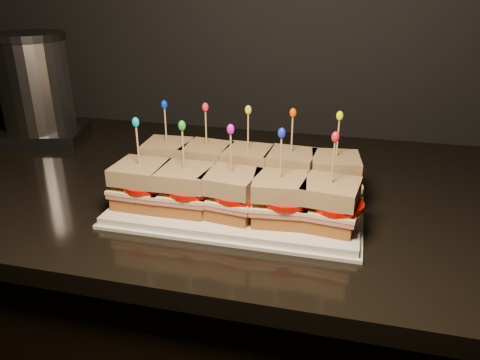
# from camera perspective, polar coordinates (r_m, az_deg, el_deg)

# --- Properties ---
(cabinet) EXTENTS (2.41, 0.71, 0.89)m
(cabinet) POSITION_cam_1_polar(r_m,az_deg,el_deg) (1.25, -3.08, -20.56)
(cabinet) COLOR black
(cabinet) RESTS_ON ground
(granite_slab) EXTENTS (2.45, 0.75, 0.03)m
(granite_slab) POSITION_cam_1_polar(r_m,az_deg,el_deg) (0.99, -3.65, -0.85)
(granite_slab) COLOR black
(granite_slab) RESTS_ON cabinet
(platter) EXTENTS (0.43, 0.27, 0.02)m
(platter) POSITION_cam_1_polar(r_m,az_deg,el_deg) (0.86, 0.00, -2.83)
(platter) COLOR white
(platter) RESTS_ON granite_slab
(platter_rim) EXTENTS (0.44, 0.28, 0.01)m
(platter_rim) POSITION_cam_1_polar(r_m,az_deg,el_deg) (0.86, 0.00, -3.19)
(platter_rim) COLOR white
(platter_rim) RESTS_ON granite_slab
(sandwich_0_bread_bot) EXTENTS (0.09, 0.09, 0.02)m
(sandwich_0_bread_bot) POSITION_cam_1_polar(r_m,az_deg,el_deg) (0.95, -8.70, 0.95)
(sandwich_0_bread_bot) COLOR brown
(sandwich_0_bread_bot) RESTS_ON platter
(sandwich_0_ham) EXTENTS (0.10, 0.09, 0.01)m
(sandwich_0_ham) POSITION_cam_1_polar(r_m,az_deg,el_deg) (0.94, -8.75, 1.83)
(sandwich_0_ham) COLOR #CC6062
(sandwich_0_ham) RESTS_ON sandwich_0_bread_bot
(sandwich_0_cheese) EXTENTS (0.10, 0.09, 0.01)m
(sandwich_0_cheese) POSITION_cam_1_polar(r_m,az_deg,el_deg) (0.94, -8.78, 2.22)
(sandwich_0_cheese) COLOR #FEE9A8
(sandwich_0_cheese) RESTS_ON sandwich_0_ham
(sandwich_0_tomato) EXTENTS (0.08, 0.08, 0.01)m
(sandwich_0_tomato) POSITION_cam_1_polar(r_m,az_deg,el_deg) (0.93, -8.26, 2.47)
(sandwich_0_tomato) COLOR #BE0E04
(sandwich_0_tomato) RESTS_ON sandwich_0_cheese
(sandwich_0_bread_top) EXTENTS (0.09, 0.09, 0.03)m
(sandwich_0_bread_top) POSITION_cam_1_polar(r_m,az_deg,el_deg) (0.93, -8.88, 3.74)
(sandwich_0_bread_top) COLOR #4F250F
(sandwich_0_bread_top) RESTS_ON sandwich_0_tomato
(sandwich_0_pick) EXTENTS (0.00, 0.00, 0.09)m
(sandwich_0_pick) POSITION_cam_1_polar(r_m,az_deg,el_deg) (0.92, -9.05, 6.36)
(sandwich_0_pick) COLOR tan
(sandwich_0_pick) RESTS_ON sandwich_0_bread_top
(sandwich_0_frill) EXTENTS (0.01, 0.01, 0.02)m
(sandwich_0_frill) POSITION_cam_1_polar(r_m,az_deg,el_deg) (0.91, -9.23, 9.08)
(sandwich_0_frill) COLOR #042BDC
(sandwich_0_frill) RESTS_ON sandwich_0_pick
(sandwich_1_bread_bot) EXTENTS (0.09, 0.09, 0.02)m
(sandwich_1_bread_bot) POSITION_cam_1_polar(r_m,az_deg,el_deg) (0.92, -4.00, 0.49)
(sandwich_1_bread_bot) COLOR brown
(sandwich_1_bread_bot) RESTS_ON platter
(sandwich_1_ham) EXTENTS (0.10, 0.10, 0.01)m
(sandwich_1_ham) POSITION_cam_1_polar(r_m,az_deg,el_deg) (0.92, -4.03, 1.39)
(sandwich_1_ham) COLOR #CC6062
(sandwich_1_ham) RESTS_ON sandwich_1_bread_bot
(sandwich_1_cheese) EXTENTS (0.10, 0.10, 0.01)m
(sandwich_1_cheese) POSITION_cam_1_polar(r_m,az_deg,el_deg) (0.91, -4.04, 1.80)
(sandwich_1_cheese) COLOR #FEE9A8
(sandwich_1_cheese) RESTS_ON sandwich_1_ham
(sandwich_1_tomato) EXTENTS (0.08, 0.08, 0.01)m
(sandwich_1_tomato) POSITION_cam_1_polar(r_m,az_deg,el_deg) (0.90, -3.44, 2.04)
(sandwich_1_tomato) COLOR #BE0E04
(sandwich_1_tomato) RESTS_ON sandwich_1_cheese
(sandwich_1_bread_top) EXTENTS (0.09, 0.09, 0.03)m
(sandwich_1_bread_top) POSITION_cam_1_polar(r_m,az_deg,el_deg) (0.90, -4.08, 3.36)
(sandwich_1_bread_top) COLOR #4F250F
(sandwich_1_bread_top) RESTS_ON sandwich_1_tomato
(sandwich_1_pick) EXTENTS (0.00, 0.00, 0.09)m
(sandwich_1_pick) POSITION_cam_1_polar(r_m,az_deg,el_deg) (0.89, -4.17, 6.05)
(sandwich_1_pick) COLOR tan
(sandwich_1_pick) RESTS_ON sandwich_1_bread_top
(sandwich_1_frill) EXTENTS (0.01, 0.01, 0.02)m
(sandwich_1_frill) POSITION_cam_1_polar(r_m,az_deg,el_deg) (0.88, -4.25, 8.85)
(sandwich_1_frill) COLOR red
(sandwich_1_frill) RESTS_ON sandwich_1_pick
(sandwich_2_bread_bot) EXTENTS (0.09, 0.09, 0.02)m
(sandwich_2_bread_bot) POSITION_cam_1_polar(r_m,az_deg,el_deg) (0.90, 0.95, 0.01)
(sandwich_2_bread_bot) COLOR brown
(sandwich_2_bread_bot) RESTS_ON platter
(sandwich_2_ham) EXTENTS (0.09, 0.09, 0.01)m
(sandwich_2_ham) POSITION_cam_1_polar(r_m,az_deg,el_deg) (0.90, 0.95, 0.92)
(sandwich_2_ham) COLOR #CC6062
(sandwich_2_ham) RESTS_ON sandwich_2_bread_bot
(sandwich_2_cheese) EXTENTS (0.10, 0.09, 0.01)m
(sandwich_2_cheese) POSITION_cam_1_polar(r_m,az_deg,el_deg) (0.89, 0.96, 1.34)
(sandwich_2_cheese) COLOR #FEE9A8
(sandwich_2_cheese) RESTS_ON sandwich_2_ham
(sandwich_2_tomato) EXTENTS (0.08, 0.08, 0.01)m
(sandwich_2_tomato) POSITION_cam_1_polar(r_m,az_deg,el_deg) (0.88, 1.63, 1.58)
(sandwich_2_tomato) COLOR #BE0E04
(sandwich_2_tomato) RESTS_ON sandwich_2_cheese
(sandwich_2_bread_top) EXTENTS (0.09, 0.09, 0.03)m
(sandwich_2_bread_top) POSITION_cam_1_polar(r_m,az_deg,el_deg) (0.88, 0.97, 2.93)
(sandwich_2_bread_top) COLOR #4F250F
(sandwich_2_bread_top) RESTS_ON sandwich_2_tomato
(sandwich_2_pick) EXTENTS (0.00, 0.00, 0.09)m
(sandwich_2_pick) POSITION_cam_1_polar(r_m,az_deg,el_deg) (0.87, 0.99, 5.68)
(sandwich_2_pick) COLOR tan
(sandwich_2_pick) RESTS_ON sandwich_2_bread_top
(sandwich_2_frill) EXTENTS (0.01, 0.01, 0.02)m
(sandwich_2_frill) POSITION_cam_1_polar(r_m,az_deg,el_deg) (0.86, 1.01, 8.55)
(sandwich_2_frill) COLOR yellow
(sandwich_2_frill) RESTS_ON sandwich_2_pick
(sandwich_3_bread_bot) EXTENTS (0.09, 0.09, 0.02)m
(sandwich_3_bread_bot) POSITION_cam_1_polar(r_m,az_deg,el_deg) (0.89, 6.08, -0.50)
(sandwich_3_bread_bot) COLOR brown
(sandwich_3_bread_bot) RESTS_ON platter
(sandwich_3_ham) EXTENTS (0.10, 0.09, 0.01)m
(sandwich_3_ham) POSITION_cam_1_polar(r_m,az_deg,el_deg) (0.88, 6.12, 0.43)
(sandwich_3_ham) COLOR #CC6062
(sandwich_3_ham) RESTS_ON sandwich_3_bread_bot
(sandwich_3_cheese) EXTENTS (0.10, 0.10, 0.01)m
(sandwich_3_cheese) POSITION_cam_1_polar(r_m,az_deg,el_deg) (0.88, 6.14, 0.85)
(sandwich_3_cheese) COLOR #FEE9A8
(sandwich_3_cheese) RESTS_ON sandwich_3_ham
(sandwich_3_tomato) EXTENTS (0.08, 0.08, 0.01)m
(sandwich_3_tomato) POSITION_cam_1_polar(r_m,az_deg,el_deg) (0.87, 6.88, 1.08)
(sandwich_3_tomato) COLOR #BE0E04
(sandwich_3_tomato) RESTS_ON sandwich_3_cheese
(sandwich_3_bread_top) EXTENTS (0.09, 0.09, 0.03)m
(sandwich_3_bread_top) POSITION_cam_1_polar(r_m,az_deg,el_deg) (0.87, 6.21, 2.46)
(sandwich_3_bread_top) COLOR #4F250F
(sandwich_3_bread_top) RESTS_ON sandwich_3_tomato
(sandwich_3_pick) EXTENTS (0.00, 0.00, 0.09)m
(sandwich_3_pick) POSITION_cam_1_polar(r_m,az_deg,el_deg) (0.86, 6.34, 5.24)
(sandwich_3_pick) COLOR tan
(sandwich_3_pick) RESTS_ON sandwich_3_bread_top
(sandwich_3_frill) EXTENTS (0.01, 0.01, 0.02)m
(sandwich_3_frill) POSITION_cam_1_polar(r_m,az_deg,el_deg) (0.84, 6.48, 8.15)
(sandwich_3_frill) COLOR #F14202
(sandwich_3_frill) RESTS_ON sandwich_3_pick
(sandwich_4_bread_bot) EXTENTS (0.09, 0.09, 0.02)m
(sandwich_4_bread_bot) POSITION_cam_1_polar(r_m,az_deg,el_deg) (0.88, 11.32, -1.01)
(sandwich_4_bread_bot) COLOR brown
(sandwich_4_bread_bot) RESTS_ON platter
(sandwich_4_ham) EXTENTS (0.10, 0.10, 0.01)m
(sandwich_4_ham) POSITION_cam_1_polar(r_m,az_deg,el_deg) (0.88, 11.40, -0.08)
(sandwich_4_ham) COLOR #CC6062
(sandwich_4_ham) RESTS_ON sandwich_4_bread_bot
(sandwich_4_cheese) EXTENTS (0.10, 0.10, 0.01)m
(sandwich_4_cheese) POSITION_cam_1_polar(r_m,az_deg,el_deg) (0.87, 11.44, 0.34)
(sandwich_4_cheese) COLOR #FEE9A8
(sandwich_4_cheese) RESTS_ON sandwich_4_ham
(sandwich_4_tomato) EXTENTS (0.08, 0.08, 0.01)m
(sandwich_4_tomato) POSITION_cam_1_polar(r_m,az_deg,el_deg) (0.87, 12.25, 0.57)
(sandwich_4_tomato) COLOR #BE0E04
(sandwich_4_tomato) RESTS_ON sandwich_4_cheese
(sandwich_4_bread_top) EXTENTS (0.09, 0.09, 0.03)m
(sandwich_4_bread_top) POSITION_cam_1_polar(r_m,az_deg,el_deg) (0.86, 11.58, 1.95)
(sandwich_4_bread_top) COLOR #4F250F
(sandwich_4_bread_top) RESTS_ON sandwich_4_tomato
(sandwich_4_pick) EXTENTS (0.00, 0.00, 0.09)m
(sandwich_4_pick) POSITION_cam_1_polar(r_m,az_deg,el_deg) (0.85, 11.82, 4.75)
(sandwich_4_pick) COLOR tan
(sandwich_4_pick) RESTS_ON sandwich_4_bread_top
(sandwich_4_frill) EXTENTS (0.01, 0.01, 0.02)m
(sandwich_4_frill) POSITION_cam_1_polar(r_m,az_deg,el_deg) (0.84, 12.07, 7.67)
(sandwich_4_frill) COLOR #E8F103
(sandwich_4_frill) RESTS_ON sandwich_4_pick
(sandwich_5_bread_bot) EXTENTS (0.09, 0.09, 0.02)m
(sandwich_5_bread_bot) POSITION_cam_1_polar(r_m,az_deg,el_deg) (0.85, -11.81, -2.11)
(sandwich_5_bread_bot) COLOR brown
(sandwich_5_bread_bot) RESTS_ON platter
(sandwich_5_ham) EXTENTS (0.09, 0.09, 0.01)m
(sandwich_5_ham) POSITION_cam_1_polar(r_m,az_deg,el_deg) (0.84, -11.89, -1.15)
(sandwich_5_ham) COLOR #CC6062
(sandwich_5_ham) RESTS_ON sandwich_5_bread_bot
(sandwich_5_cheese) EXTENTS (0.10, 0.09, 0.01)m
(sandwich_5_cheese) POSITION_cam_1_polar(r_m,az_deg,el_deg) (0.84, -11.93, -0.72)
(sandwich_5_cheese) COLOR #FEE9A8
(sandwich_5_cheese) RESTS_ON sandwich_5_ham
(sandwich_5_tomato) EXTENTS (0.08, 0.08, 0.01)m
(sandwich_5_tomato) POSITION_cam_1_polar(r_m,az_deg,el_deg) (0.83, -11.40, -0.49)
(sandwich_5_tomato) COLOR #BE0E04
(sandwich_5_tomato) RESTS_ON sandwich_5_cheese
(sandwich_5_bread_top) EXTENTS (0.09, 0.09, 0.03)m
(sandwich_5_bread_top) POSITION_cam_1_polar(r_m,az_deg,el_deg) (0.83, -12.08, 0.96)
(sandwich_5_bread_top) COLOR #4F250F
(sandwich_5_bread_top) RESTS_ON sandwich_5_tomato
(sandwich_5_pick) EXTENTS (0.00, 0.00, 0.09)m
(sandwich_5_pick) POSITION_cam_1_polar(r_m,az_deg,el_deg) (0.81, -12.34, 3.86)
(sandwich_5_pick) COLOR tan
(sandwich_5_pick) RESTS_ON sandwich_5_bread_top
(sandwich_5_frill) EXTENTS (0.01, 0.01, 0.02)m
(sandwich_5_frill) POSITION_cam_1_polar(r_m,az_deg,el_deg) (0.80, -12.62, 6.90)
(sandwich_5_frill) COLOR #069CBD
(sandwich_5_frill) RESTS_ON sandwich_5_pick
(sandwich_6_bread_bot) EXTENTS (0.08, 0.08, 0.02)m
(sandwich_6_bread_bot) POSITION_cam_1_polar(r_m,az_deg,el_deg) (0.82, -6.62, -2.74)
(sandwich_6_bread_bot) COLOR brown
(sandwich_6_bread_bot) RESTS_ON platter
(sandwich_6_ham) EXTENTS (0.09, 0.09, 0.01)m
(sandwich_6_ham) POSITION_cam_1_polar(r_m,az_deg,el_deg) (0.81, -6.67, -1.75)
(sandwich_6_ham) COLOR #CC6062
(sandwich_6_ham) RESTS_ON sandwich_6_bread_bot
(sandwich_6_cheese) EXTENTS (0.09, 0.09, 0.01)m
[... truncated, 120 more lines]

